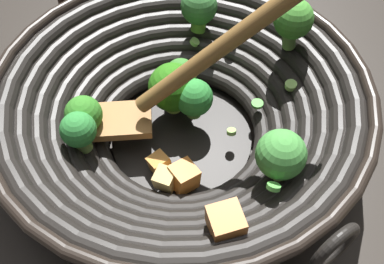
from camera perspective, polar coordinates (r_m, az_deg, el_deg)
ground_plane at (r=0.57m, az=-1.26°, el=-1.24°), size 4.00×4.00×0.00m
wok at (r=0.51m, az=-1.31°, el=3.09°), size 0.46×0.42×0.25m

